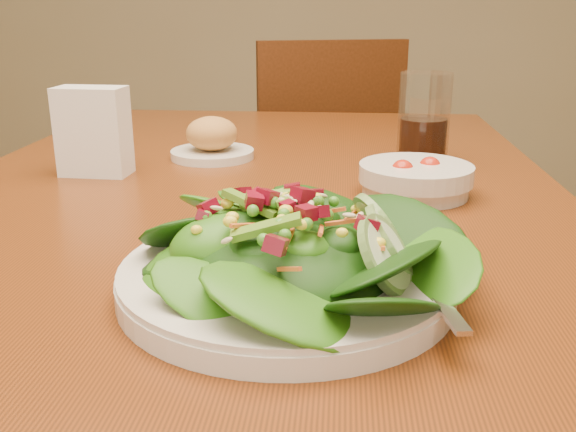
# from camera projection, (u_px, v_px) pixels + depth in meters

# --- Properties ---
(dining_table) EXTENTS (0.90, 1.40, 0.75)m
(dining_table) POSITION_uv_depth(u_px,v_px,m) (248.00, 258.00, 0.93)
(dining_table) COLOR #682C0C
(dining_table) RESTS_ON ground_plane
(chair_far) EXTENTS (0.52, 0.53, 0.91)m
(chair_far) POSITION_uv_depth(u_px,v_px,m) (319.00, 187.00, 1.90)
(chair_far) COLOR #431F0B
(chair_far) RESTS_ON ground_plane
(salad_plate) EXTENTS (0.31, 0.30, 0.09)m
(salad_plate) POSITION_uv_depth(u_px,v_px,m) (298.00, 258.00, 0.58)
(salad_plate) COLOR beige
(salad_plate) RESTS_ON dining_table
(bread_plate) EXTENTS (0.14, 0.14, 0.07)m
(bread_plate) POSITION_uv_depth(u_px,v_px,m) (212.00, 141.00, 1.08)
(bread_plate) COLOR beige
(bread_plate) RESTS_ON dining_table
(tomato_bowl) EXTENTS (0.15, 0.15, 0.05)m
(tomato_bowl) POSITION_uv_depth(u_px,v_px,m) (416.00, 179.00, 0.87)
(tomato_bowl) COLOR beige
(tomato_bowl) RESTS_ON dining_table
(drinking_glass) EXTENTS (0.08, 0.08, 0.15)m
(drinking_glass) POSITION_uv_depth(u_px,v_px,m) (424.00, 125.00, 1.04)
(drinking_glass) COLOR silver
(drinking_glass) RESTS_ON dining_table
(napkin_holder) EXTENTS (0.10, 0.06, 0.13)m
(napkin_holder) POSITION_uv_depth(u_px,v_px,m) (93.00, 129.00, 0.97)
(napkin_holder) COLOR white
(napkin_holder) RESTS_ON dining_table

